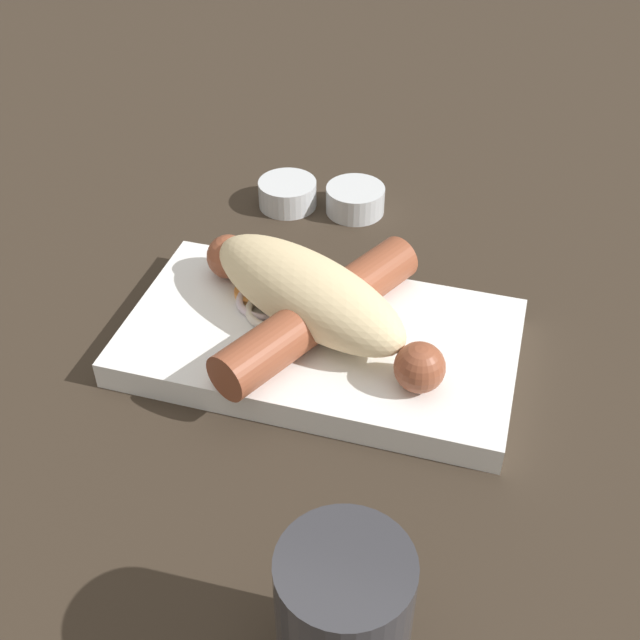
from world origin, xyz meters
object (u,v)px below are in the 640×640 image
object	(u,v)px
condiment_cup_near	(355,201)
bread_roll	(307,292)
sausage	(316,307)
drink_glass	(343,623)
condiment_cup_far	(288,195)
food_tray	(320,342)

from	to	relation	value
condiment_cup_near	bread_roll	bearing A→B (deg)	-86.70
bread_roll	condiment_cup_near	distance (m)	0.18
sausage	drink_glass	distance (m)	0.24
condiment_cup_near	condiment_cup_far	distance (m)	0.06
bread_roll	condiment_cup_far	bearing A→B (deg)	112.33
sausage	drink_glass	size ratio (longest dim) A/B	2.03
condiment_cup_near	drink_glass	bearing A→B (deg)	-76.63
food_tray	sausage	xyz separation A→B (m)	(-0.00, 0.00, 0.03)
sausage	condiment_cup_near	world-z (taller)	sausage
food_tray	bread_roll	distance (m)	0.04
sausage	food_tray	bearing A→B (deg)	-49.26
bread_roll	drink_glass	size ratio (longest dim) A/B	1.85
bread_roll	drink_glass	bearing A→B (deg)	-69.26
sausage	condiment_cup_far	size ratio (longest dim) A/B	3.72
condiment_cup_near	condiment_cup_far	xyz separation A→B (m)	(-0.06, -0.01, 0.00)
food_tray	sausage	distance (m)	0.03
bread_roll	condiment_cup_near	size ratio (longest dim) A/B	3.40
bread_roll	drink_glass	world-z (taller)	drink_glass
condiment_cup_near	condiment_cup_far	world-z (taller)	same
sausage	drink_glass	bearing A→B (deg)	-70.68
bread_roll	drink_glass	distance (m)	0.25
bread_roll	sausage	size ratio (longest dim) A/B	0.91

